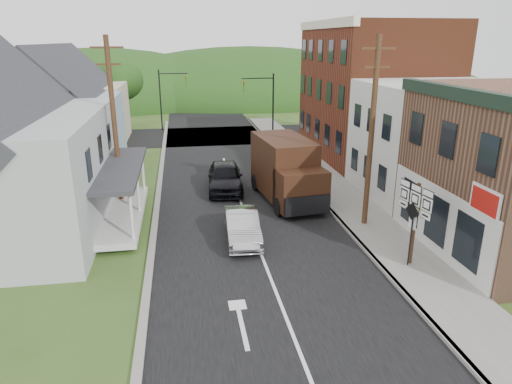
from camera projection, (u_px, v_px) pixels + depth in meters
name	position (u px, v px, depth m)	size (l,w,h in m)	color
ground	(266.00, 267.00, 18.48)	(120.00, 120.00, 0.00)	#2D4719
road	(236.00, 191.00, 27.83)	(9.00, 90.00, 0.02)	black
cross_road	(214.00, 136.00, 43.73)	(60.00, 9.00, 0.02)	black
sidewalk_right	(339.00, 195.00, 26.85)	(2.80, 55.00, 0.15)	slate
curb_right	(317.00, 196.00, 26.64)	(0.20, 55.00, 0.15)	slate
curb_left	(157.00, 205.00, 25.22)	(0.30, 55.00, 0.12)	slate
storefront_white	(435.00, 140.00, 26.21)	(8.00, 7.00, 6.50)	silver
storefront_red	(372.00, 92.00, 34.54)	(8.00, 12.00, 10.00)	#602A17
house_blue	(65.00, 117.00, 31.51)	(7.14, 8.16, 7.28)	#91ACC6
house_cream	(83.00, 101.00, 39.85)	(7.14, 8.16, 7.28)	beige
utility_pole_right	(371.00, 133.00, 21.14)	(1.60, 0.26, 9.00)	#472D19
utility_pole_left	(114.00, 123.00, 23.48)	(1.60, 0.26, 9.00)	#472D19
traffic_signal_right	(265.00, 100.00, 39.93)	(2.87, 0.20, 6.00)	black
traffic_signal_left	(167.00, 93.00, 45.15)	(2.87, 0.20, 6.00)	black
tree_left_d	(119.00, 80.00, 45.47)	(4.80, 4.80, 6.94)	#382616
forested_ridge	(200.00, 100.00, 69.93)	(90.00, 30.00, 16.00)	#1A330F
silver_sedan	(242.00, 226.00, 20.73)	(1.45, 4.17, 1.37)	#ABAAAF
dark_sedan	(225.00, 177.00, 27.62)	(2.02, 5.03, 1.71)	black
delivery_van	(287.00, 170.00, 25.58)	(3.23, 6.55, 3.53)	black
route_sign_cluster	(415.00, 212.00, 17.79)	(0.38, 1.93, 3.40)	#472D19
warning_sign	(412.00, 225.00, 17.82)	(0.20, 0.72, 2.68)	black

